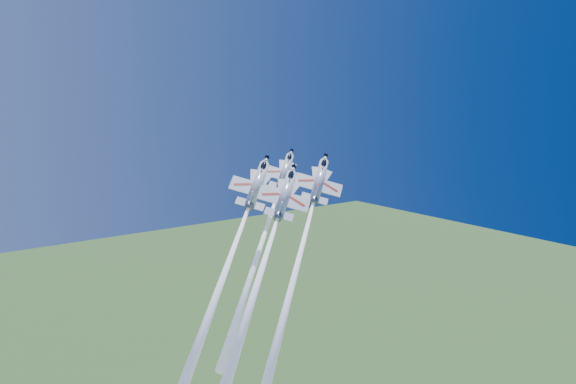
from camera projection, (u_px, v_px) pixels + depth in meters
jet_lead at (264, 235)px, 118.93m from camera, size 28.46×31.90×36.75m
jet_left at (231, 254)px, 110.20m from camera, size 30.59×33.79×38.65m
jet_right at (299, 260)px, 109.14m from camera, size 31.92×35.83×41.30m
jet_slot at (266, 254)px, 107.99m from camera, size 27.46×29.91×33.98m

